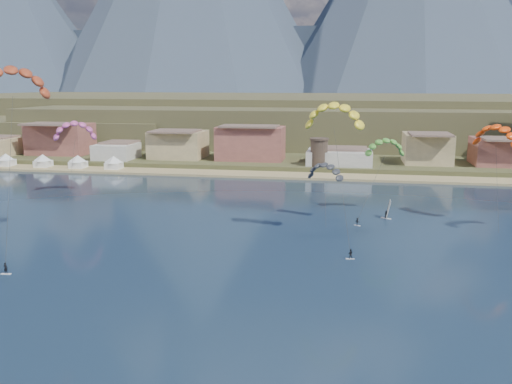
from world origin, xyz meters
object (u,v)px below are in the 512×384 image
(watchtower, at_px, (319,152))
(kitesurfer_yellow, at_px, (334,112))
(windsurfer, at_px, (387,213))
(kitesurfer_green, at_px, (385,145))
(kitesurfer_red, at_px, (11,77))

(watchtower, xyz_separation_m, kitesurfer_yellow, (6.65, -72.79, 15.82))
(kitesurfer_yellow, bearing_deg, windsurfer, 58.98)
(kitesurfer_green, relative_size, windsurfer, 4.81)
(watchtower, relative_size, kitesurfer_yellow, 0.34)
(watchtower, distance_m, kitesurfer_red, 98.26)
(kitesurfer_yellow, bearing_deg, watchtower, 95.22)
(kitesurfer_yellow, relative_size, kitesurfer_green, 1.38)
(kitesurfer_red, distance_m, kitesurfer_yellow, 52.21)
(watchtower, height_order, kitesurfer_yellow, kitesurfer_yellow)
(kitesurfer_yellow, distance_m, kitesurfer_green, 24.86)
(watchtower, bearing_deg, windsurfer, -72.77)
(kitesurfer_green, bearing_deg, watchtower, 107.75)
(kitesurfer_red, bearing_deg, windsurfer, 26.27)
(kitesurfer_red, height_order, kitesurfer_yellow, kitesurfer_red)
(watchtower, distance_m, kitesurfer_yellow, 74.78)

